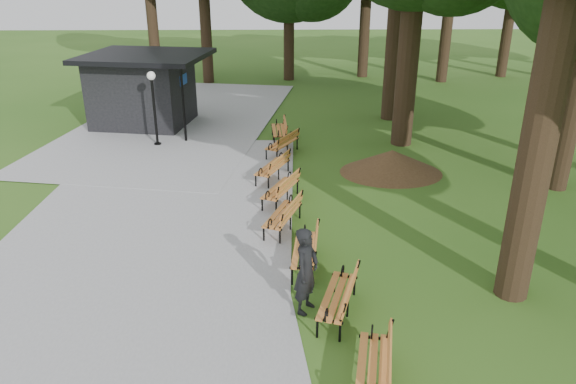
{
  "coord_description": "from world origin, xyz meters",
  "views": [
    {
      "loc": [
        -0.42,
        -10.06,
        6.66
      ],
      "look_at": [
        -0.15,
        3.04,
        1.1
      ],
      "focal_mm": 33.93,
      "sensor_mm": 36.0,
      "label": 1
    }
  ],
  "objects_px": {
    "person": "(306,271)",
    "bench_6": "(272,167)",
    "bench_5": "(280,189)",
    "dirt_mound": "(392,161)",
    "bench_2": "(337,297)",
    "bench_4": "(283,215)",
    "bench_8": "(279,130)",
    "bench_3": "(304,250)",
    "lamp_post": "(153,92)",
    "bench_7": "(282,144)",
    "bench_1": "(372,368)",
    "kiosk": "(142,90)"
  },
  "relations": [
    {
      "from": "person",
      "to": "bench_8",
      "type": "bearing_deg",
      "value": 30.24
    },
    {
      "from": "bench_5",
      "to": "bench_8",
      "type": "relative_size",
      "value": 1.0
    },
    {
      "from": "lamp_post",
      "to": "bench_7",
      "type": "distance_m",
      "value": 5.29
    },
    {
      "from": "bench_1",
      "to": "bench_7",
      "type": "bearing_deg",
      "value": -161.75
    },
    {
      "from": "person",
      "to": "bench_6",
      "type": "height_order",
      "value": "person"
    },
    {
      "from": "bench_2",
      "to": "bench_6",
      "type": "height_order",
      "value": "same"
    },
    {
      "from": "bench_4",
      "to": "bench_8",
      "type": "height_order",
      "value": "same"
    },
    {
      "from": "bench_5",
      "to": "dirt_mound",
      "type": "bearing_deg",
      "value": 146.36
    },
    {
      "from": "bench_1",
      "to": "lamp_post",
      "type": "bearing_deg",
      "value": -143.13
    },
    {
      "from": "bench_5",
      "to": "bench_6",
      "type": "distance_m",
      "value": 1.88
    },
    {
      "from": "bench_3",
      "to": "bench_8",
      "type": "height_order",
      "value": "same"
    },
    {
      "from": "lamp_post",
      "to": "bench_6",
      "type": "bearing_deg",
      "value": -39.47
    },
    {
      "from": "kiosk",
      "to": "bench_3",
      "type": "bearing_deg",
      "value": -52.42
    },
    {
      "from": "bench_7",
      "to": "bench_8",
      "type": "bearing_deg",
      "value": -147.84
    },
    {
      "from": "person",
      "to": "bench_4",
      "type": "relative_size",
      "value": 0.98
    },
    {
      "from": "person",
      "to": "bench_7",
      "type": "xyz_separation_m",
      "value": [
        -0.38,
        9.85,
        -0.49
      ]
    },
    {
      "from": "bench_2",
      "to": "bench_3",
      "type": "distance_m",
      "value": 2.02
    },
    {
      "from": "dirt_mound",
      "to": "bench_3",
      "type": "height_order",
      "value": "bench_3"
    },
    {
      "from": "bench_2",
      "to": "bench_8",
      "type": "bearing_deg",
      "value": -157.42
    },
    {
      "from": "kiosk",
      "to": "bench_3",
      "type": "relative_size",
      "value": 2.62
    },
    {
      "from": "bench_3",
      "to": "bench_6",
      "type": "bearing_deg",
      "value": -165.37
    },
    {
      "from": "bench_2",
      "to": "bench_5",
      "type": "bearing_deg",
      "value": -151.87
    },
    {
      "from": "kiosk",
      "to": "bench_4",
      "type": "xyz_separation_m",
      "value": [
        5.96,
        -10.43,
        -1.12
      ]
    },
    {
      "from": "bench_1",
      "to": "bench_3",
      "type": "bearing_deg",
      "value": -155.2
    },
    {
      "from": "bench_5",
      "to": "bench_2",
      "type": "bearing_deg",
      "value": 34.78
    },
    {
      "from": "lamp_post",
      "to": "bench_3",
      "type": "relative_size",
      "value": 1.52
    },
    {
      "from": "bench_5",
      "to": "bench_7",
      "type": "distance_m",
      "value": 4.38
    },
    {
      "from": "bench_4",
      "to": "bench_8",
      "type": "distance_m",
      "value": 7.9
    },
    {
      "from": "dirt_mound",
      "to": "bench_3",
      "type": "xyz_separation_m",
      "value": [
        -3.27,
        -6.16,
        0.04
      ]
    },
    {
      "from": "bench_4",
      "to": "lamp_post",
      "type": "bearing_deg",
      "value": -126.65
    },
    {
      "from": "bench_4",
      "to": "bench_5",
      "type": "xyz_separation_m",
      "value": [
        -0.04,
        1.8,
        0.0
      ]
    },
    {
      "from": "person",
      "to": "bench_6",
      "type": "relative_size",
      "value": 0.98
    },
    {
      "from": "bench_3",
      "to": "bench_4",
      "type": "relative_size",
      "value": 1.0
    },
    {
      "from": "person",
      "to": "dirt_mound",
      "type": "distance_m",
      "value": 8.59
    },
    {
      "from": "person",
      "to": "bench_6",
      "type": "bearing_deg",
      "value": 33.45
    },
    {
      "from": "dirt_mound",
      "to": "bench_2",
      "type": "distance_m",
      "value": 8.53
    },
    {
      "from": "bench_8",
      "to": "bench_7",
      "type": "bearing_deg",
      "value": 1.07
    },
    {
      "from": "person",
      "to": "kiosk",
      "type": "bearing_deg",
      "value": 52.18
    },
    {
      "from": "bench_4",
      "to": "bench_8",
      "type": "relative_size",
      "value": 1.0
    },
    {
      "from": "bench_2",
      "to": "bench_3",
      "type": "height_order",
      "value": "same"
    },
    {
      "from": "bench_1",
      "to": "bench_5",
      "type": "xyz_separation_m",
      "value": [
        -1.47,
        7.77,
        0.0
      ]
    },
    {
      "from": "dirt_mound",
      "to": "lamp_post",
      "type": "bearing_deg",
      "value": 159.77
    },
    {
      "from": "bench_7",
      "to": "bench_8",
      "type": "distance_m",
      "value": 1.73
    },
    {
      "from": "bench_4",
      "to": "bench_1",
      "type": "bearing_deg",
      "value": 33.65
    },
    {
      "from": "bench_3",
      "to": "bench_7",
      "type": "distance_m",
      "value": 8.12
    },
    {
      "from": "bench_6",
      "to": "bench_2",
      "type": "bearing_deg",
      "value": 33.78
    },
    {
      "from": "bench_1",
      "to": "bench_3",
      "type": "distance_m",
      "value": 4.15
    },
    {
      "from": "bench_3",
      "to": "bench_8",
      "type": "distance_m",
      "value": 9.84
    },
    {
      "from": "bench_1",
      "to": "bench_5",
      "type": "bearing_deg",
      "value": -157.5
    },
    {
      "from": "bench_1",
      "to": "bench_7",
      "type": "height_order",
      "value": "same"
    }
  ]
}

